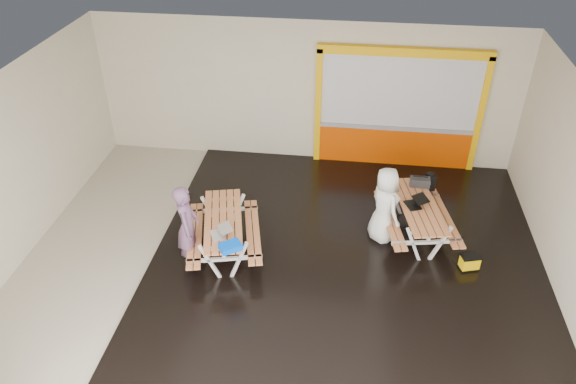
# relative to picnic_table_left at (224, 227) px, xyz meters

# --- Properties ---
(room) EXTENTS (10.02, 8.02, 3.52)m
(room) POSITION_rel_picnic_table_left_xyz_m (1.14, -0.10, 1.13)
(room) COLOR #B7AD9A
(room) RESTS_ON ground
(deck) EXTENTS (7.50, 7.98, 0.05)m
(deck) POSITION_rel_picnic_table_left_xyz_m (2.39, -0.10, -0.59)
(deck) COLOR black
(deck) RESTS_ON room
(kiosk) EXTENTS (3.88, 0.16, 3.00)m
(kiosk) POSITION_rel_picnic_table_left_xyz_m (3.34, 3.83, 0.82)
(kiosk) COLOR #D54200
(kiosk) RESTS_ON room
(picnic_table_left) EXTENTS (1.80, 2.28, 0.81)m
(picnic_table_left) POSITION_rel_picnic_table_left_xyz_m (0.00, 0.00, 0.00)
(picnic_table_left) COLOR #DE8A54
(picnic_table_left) RESTS_ON deck
(picnic_table_right) EXTENTS (1.71, 2.22, 0.80)m
(picnic_table_right) POSITION_rel_picnic_table_left_xyz_m (3.74, 0.98, -0.01)
(picnic_table_right) COLOR #DE8A54
(picnic_table_right) RESTS_ON deck
(person_left) EXTENTS (0.52, 0.69, 1.73)m
(person_left) POSITION_rel_picnic_table_left_xyz_m (-0.58, -0.37, 0.23)
(person_left) COLOR #6C4A6B
(person_left) RESTS_ON deck
(person_right) EXTENTS (0.86, 0.96, 1.64)m
(person_right) POSITION_rel_picnic_table_left_xyz_m (3.06, 0.82, 0.22)
(person_right) COLOR white
(person_right) RESTS_ON deck
(laptop_left) EXTENTS (0.49, 0.47, 0.16)m
(laptop_left) POSITION_rel_picnic_table_left_xyz_m (0.07, -0.47, 0.24)
(laptop_left) COLOR silver
(laptop_left) RESTS_ON picnic_table_left
(laptop_right) EXTENTS (0.50, 0.48, 0.17)m
(laptop_right) POSITION_rel_picnic_table_left_xyz_m (3.66, 0.96, 0.24)
(laptop_right) COLOR black
(laptop_right) RESTS_ON picnic_table_right
(blue_pouch) EXTENTS (0.46, 0.43, 0.11)m
(blue_pouch) POSITION_rel_picnic_table_left_xyz_m (0.33, -0.84, 0.24)
(blue_pouch) COLOR #0053F2
(blue_pouch) RESTS_ON picnic_table_left
(toolbox) EXTENTS (0.41, 0.21, 0.23)m
(toolbox) POSITION_rel_picnic_table_left_xyz_m (3.79, 1.69, 0.27)
(toolbox) COLOR black
(toolbox) RESTS_ON picnic_table_right
(backpack) EXTENTS (0.29, 0.24, 0.41)m
(backpack) POSITION_rel_picnic_table_left_xyz_m (4.02, 1.96, 0.12)
(backpack) COLOR black
(backpack) RESTS_ON picnic_table_right
(dark_case) EXTENTS (0.52, 0.44, 0.17)m
(dark_case) POSITION_rel_picnic_table_left_xyz_m (3.48, 0.78, -0.48)
(dark_case) COLOR black
(dark_case) RESTS_ON deck
(fluke_bag) EXTENTS (0.40, 0.32, 0.31)m
(fluke_bag) POSITION_rel_picnic_table_left_xyz_m (4.69, 0.07, -0.42)
(fluke_bag) COLOR black
(fluke_bag) RESTS_ON deck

